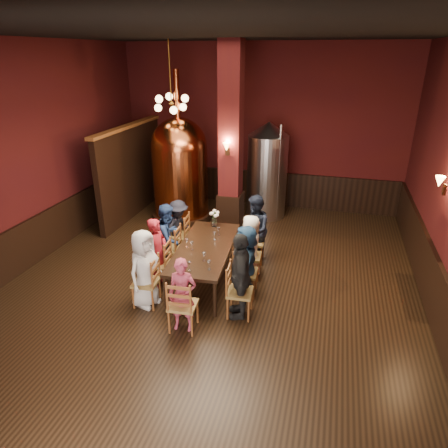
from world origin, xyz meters
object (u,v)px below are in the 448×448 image
(person_0, at_px, (145,269))
(rose_vase, at_px, (214,216))
(copper_kettle, at_px, (180,168))
(person_1, at_px, (158,253))
(steel_vessel, at_px, (267,170))
(person_2, at_px, (169,237))
(dining_table, at_px, (205,249))

(person_0, bearing_deg, rose_vase, -1.37)
(copper_kettle, bearing_deg, rose_vase, -52.01)
(person_1, relative_size, steel_vessel, 0.54)
(person_0, height_order, copper_kettle, copper_kettle)
(copper_kettle, height_order, steel_vessel, copper_kettle)
(person_1, height_order, person_2, person_2)
(copper_kettle, relative_size, rose_vase, 10.30)
(person_0, distance_m, copper_kettle, 4.16)
(copper_kettle, distance_m, steel_vessel, 2.33)
(rose_vase, bearing_deg, person_1, -117.14)
(person_1, bearing_deg, person_0, -169.14)
(person_1, xyz_separation_m, steel_vessel, (1.37, 4.17, 0.59))
(person_0, relative_size, steel_vessel, 0.56)
(person_1, xyz_separation_m, copper_kettle, (-0.81, 3.34, 0.71))
(dining_table, height_order, person_0, person_0)
(dining_table, bearing_deg, person_1, -158.78)
(person_0, height_order, steel_vessel, steel_vessel)
(steel_vessel, bearing_deg, person_2, -112.01)
(person_0, distance_m, steel_vessel, 5.04)
(rose_vase, bearing_deg, person_0, -107.79)
(person_1, xyz_separation_m, person_2, (-0.05, 0.66, 0.02))
(copper_kettle, xyz_separation_m, rose_vase, (1.52, -1.95, -0.41))
(rose_vase, bearing_deg, steel_vessel, 76.75)
(person_1, relative_size, copper_kettle, 0.36)
(person_0, relative_size, rose_vase, 3.88)
(person_0, relative_size, copper_kettle, 0.38)
(person_2, xyz_separation_m, steel_vessel, (1.42, 3.51, 0.57))
(person_0, distance_m, person_1, 0.67)
(person_0, xyz_separation_m, rose_vase, (0.66, 2.06, 0.27))
(dining_table, relative_size, copper_kettle, 0.64)
(dining_table, bearing_deg, steel_vessel, 77.28)
(dining_table, distance_m, steel_vessel, 3.86)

